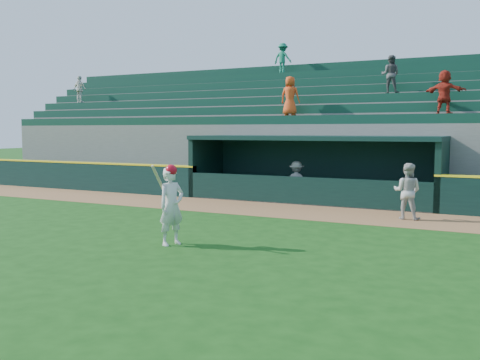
# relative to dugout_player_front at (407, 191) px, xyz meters

# --- Properties ---
(ground) EXTENTS (120.00, 120.00, 0.00)m
(ground) POSITION_rel_dugout_player_front_xyz_m (-3.92, -4.94, -0.85)
(ground) COLOR #144210
(ground) RESTS_ON ground
(warning_track) EXTENTS (40.00, 3.00, 0.01)m
(warning_track) POSITION_rel_dugout_player_front_xyz_m (-3.92, -0.04, -0.84)
(warning_track) COLOR brown
(warning_track) RESTS_ON ground
(field_wall_left) EXTENTS (15.50, 0.30, 1.20)m
(field_wall_left) POSITION_rel_dugout_player_front_xyz_m (-16.17, 1.61, -0.25)
(field_wall_left) COLOR black
(field_wall_left) RESTS_ON ground
(wall_stripe_left) EXTENTS (15.50, 0.32, 0.06)m
(wall_stripe_left) POSITION_rel_dugout_player_front_xyz_m (-16.17, 1.61, 0.38)
(wall_stripe_left) COLOR yellow
(wall_stripe_left) RESTS_ON field_wall_left
(dugout_player_front) EXTENTS (0.86, 0.69, 1.70)m
(dugout_player_front) POSITION_rel_dugout_player_front_xyz_m (0.00, 0.00, 0.00)
(dugout_player_front) COLOR #ABAAA5
(dugout_player_front) RESTS_ON ground
(dugout_player_inside) EXTENTS (1.07, 0.74, 1.51)m
(dugout_player_inside) POSITION_rel_dugout_player_front_xyz_m (-4.39, 2.31, -0.09)
(dugout_player_inside) COLOR #9A9A95
(dugout_player_inside) RESTS_ON ground
(dugout) EXTENTS (9.40, 2.80, 2.46)m
(dugout) POSITION_rel_dugout_player_front_xyz_m (-3.92, 3.06, 0.51)
(dugout) COLOR slate
(dugout) RESTS_ON ground
(stands) EXTENTS (34.50, 6.31, 7.55)m
(stands) POSITION_rel_dugout_player_front_xyz_m (-3.91, 7.62, 1.54)
(stands) COLOR slate
(stands) RESTS_ON ground
(batter_at_plate) EXTENTS (0.63, 0.87, 1.90)m
(batter_at_plate) POSITION_rel_dugout_player_front_xyz_m (-4.29, -6.17, 0.10)
(batter_at_plate) COLOR silver
(batter_at_plate) RESTS_ON ground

